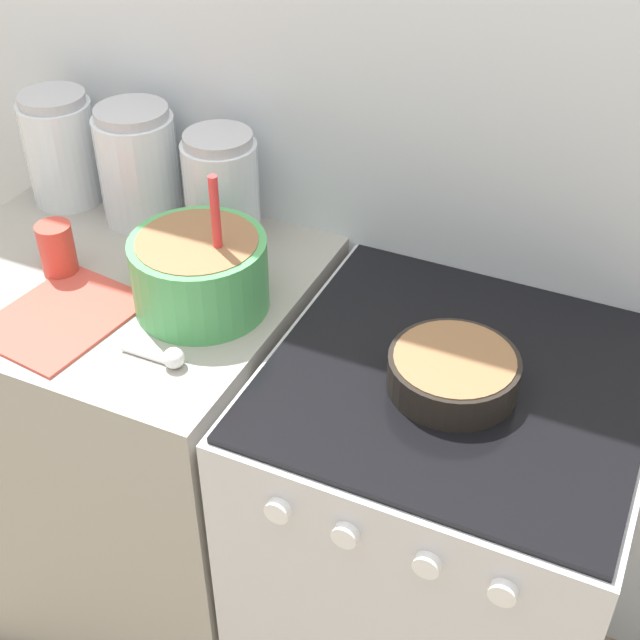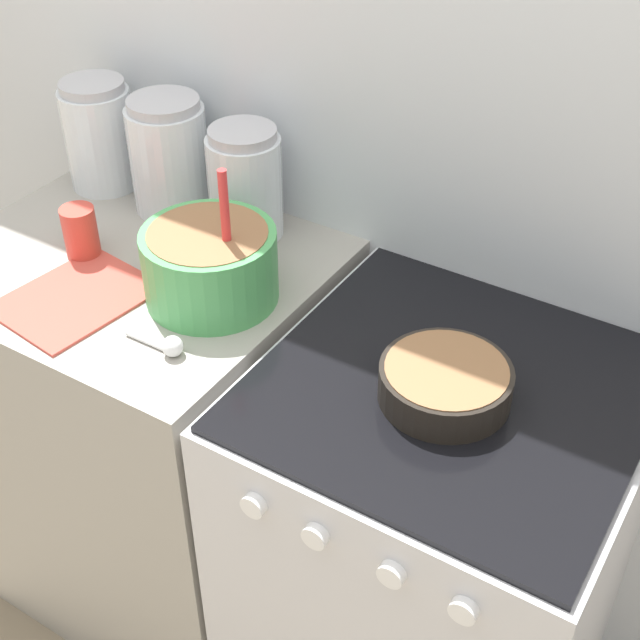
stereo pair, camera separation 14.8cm
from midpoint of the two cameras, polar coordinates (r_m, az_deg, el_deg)
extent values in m
cube|color=silver|center=(1.67, 6.56, 13.16)|extent=(4.43, 0.05, 2.40)
cube|color=#9E998E|center=(2.03, -8.38, -7.34)|extent=(0.71, 0.61, 0.93)
cube|color=silver|center=(1.80, 9.55, -15.63)|extent=(0.62, 0.61, 0.92)
cube|color=black|center=(1.45, 11.41, -4.49)|extent=(0.60, 0.59, 0.01)
cylinder|color=white|center=(1.36, -1.09, -11.92)|extent=(0.04, 0.02, 0.04)
cylinder|color=white|center=(1.32, 3.01, -13.81)|extent=(0.04, 0.02, 0.04)
cylinder|color=white|center=(1.29, 8.01, -15.98)|extent=(0.04, 0.02, 0.04)
cylinder|color=white|center=(1.27, 12.65, -17.85)|extent=(0.04, 0.02, 0.04)
cylinder|color=#4CA559|center=(1.58, -4.40, 3.39)|extent=(0.24, 0.24, 0.13)
cylinder|color=#8C603D|center=(1.56, -4.46, 4.37)|extent=(0.21, 0.21, 0.07)
cylinder|color=red|center=(1.52, -3.24, 5.33)|extent=(0.02, 0.02, 0.25)
cylinder|color=black|center=(1.41, 11.01, -4.14)|extent=(0.21, 0.21, 0.06)
cylinder|color=#8C603D|center=(1.40, 11.04, -3.95)|extent=(0.19, 0.19, 0.05)
cylinder|color=silver|center=(1.96, -11.79, 11.24)|extent=(0.15, 0.15, 0.21)
cylinder|color=tan|center=(1.98, -11.63, 10.14)|extent=(0.13, 0.13, 0.13)
cylinder|color=#B2B2B7|center=(1.92, -12.24, 14.37)|extent=(0.13, 0.13, 0.02)
cylinder|color=silver|center=(1.85, -7.35, 10.10)|extent=(0.16, 0.16, 0.22)
cylinder|color=white|center=(1.87, -7.24, 8.91)|extent=(0.14, 0.14, 0.13)
cylinder|color=#B2B2B7|center=(1.80, -7.66, 13.49)|extent=(0.14, 0.14, 0.02)
cylinder|color=silver|center=(1.75, -2.38, 8.44)|extent=(0.15, 0.15, 0.20)
cylinder|color=red|center=(1.77, -2.35, 7.29)|extent=(0.13, 0.13, 0.12)
cylinder|color=#B2B2B7|center=(1.70, -2.48, 11.73)|extent=(0.13, 0.13, 0.02)
cylinder|color=#CC3F33|center=(1.74, -12.76, 5.41)|extent=(0.07, 0.07, 0.10)
cube|color=#CC4C3F|center=(1.65, -12.90, 1.30)|extent=(0.24, 0.29, 0.01)
cylinder|color=white|center=(1.52, -8.27, -1.43)|extent=(0.09, 0.01, 0.01)
sphere|color=white|center=(1.48, -6.63, -1.80)|extent=(0.04, 0.04, 0.04)
camera|label=1|loc=(0.07, -87.14, 2.19)|focal=50.00mm
camera|label=2|loc=(0.07, 92.86, -2.19)|focal=50.00mm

